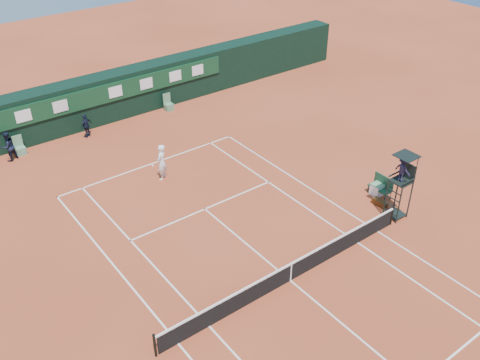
% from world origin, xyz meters
% --- Properties ---
extents(ground, '(90.00, 90.00, 0.00)m').
position_xyz_m(ground, '(0.00, 0.00, 0.00)').
color(ground, '#B94C2B').
rests_on(ground, ground).
extents(court_lines, '(11.05, 23.85, 0.01)m').
position_xyz_m(court_lines, '(0.00, 0.00, 0.01)').
color(court_lines, white).
rests_on(court_lines, ground).
extents(tennis_net, '(12.90, 0.10, 1.10)m').
position_xyz_m(tennis_net, '(0.00, 0.00, 0.51)').
color(tennis_net, black).
rests_on(tennis_net, ground).
extents(back_wall, '(40.00, 1.65, 3.00)m').
position_xyz_m(back_wall, '(0.00, 18.74, 1.51)').
color(back_wall, black).
rests_on(back_wall, ground).
extents(linesman_chair_left, '(0.55, 0.50, 1.15)m').
position_xyz_m(linesman_chair_left, '(-5.50, 17.48, 0.32)').
color(linesman_chair_left, '#5D8F6C').
rests_on(linesman_chair_left, ground).
extents(linesman_chair_right, '(0.55, 0.50, 1.15)m').
position_xyz_m(linesman_chair_right, '(4.50, 17.48, 0.32)').
color(linesman_chair_right, '#57865F').
rests_on(linesman_chair_right, ground).
extents(umpire_chair, '(0.96, 0.95, 3.42)m').
position_xyz_m(umpire_chair, '(7.08, 0.31, 2.46)').
color(umpire_chair, black).
rests_on(umpire_chair, ground).
extents(player_bench, '(0.56, 1.20, 1.10)m').
position_xyz_m(player_bench, '(7.97, 1.96, 0.60)').
color(player_bench, '#1B442B').
rests_on(player_bench, ground).
extents(tennis_bag, '(0.38, 0.80, 0.29)m').
position_xyz_m(tennis_bag, '(7.23, 1.37, 0.15)').
color(tennis_bag, black).
rests_on(tennis_bag, ground).
extents(cooler, '(0.57, 0.57, 0.65)m').
position_xyz_m(cooler, '(7.83, 2.11, 0.33)').
color(cooler, white).
rests_on(cooler, ground).
extents(tennis_ball, '(0.07, 0.07, 0.07)m').
position_xyz_m(tennis_ball, '(1.48, 9.31, 0.04)').
color(tennis_ball, '#CEDA32').
rests_on(tennis_ball, ground).
extents(player, '(0.89, 0.85, 2.04)m').
position_xyz_m(player, '(-0.21, 10.17, 1.02)').
color(player, white).
rests_on(player, ground).
extents(ball_kid_left, '(1.06, 0.95, 1.78)m').
position_xyz_m(ball_kid_left, '(-6.18, 17.14, 0.89)').
color(ball_kid_left, black).
rests_on(ball_kid_left, ground).
extents(ball_kid_right, '(0.96, 0.74, 1.52)m').
position_xyz_m(ball_kid_right, '(-1.48, 17.17, 0.76)').
color(ball_kid_right, black).
rests_on(ball_kid_right, ground).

